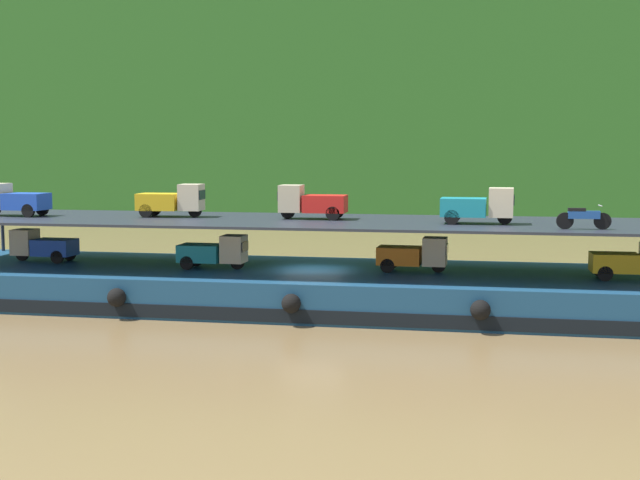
% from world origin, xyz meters
% --- Properties ---
extents(ground_plane, '(400.00, 400.00, 0.00)m').
position_xyz_m(ground_plane, '(0.00, 0.00, 0.00)').
color(ground_plane, brown).
extents(cargo_barge, '(33.22, 8.30, 1.50)m').
position_xyz_m(cargo_barge, '(0.00, -0.03, 0.75)').
color(cargo_barge, navy).
rests_on(cargo_barge, ground).
extents(cargo_rack, '(31.62, 6.94, 2.00)m').
position_xyz_m(cargo_rack, '(0.00, 0.00, 3.44)').
color(cargo_rack, '#232833').
rests_on(cargo_rack, cargo_barge).
extents(mini_truck_lower_stern, '(2.76, 1.23, 1.38)m').
position_xyz_m(mini_truck_lower_stern, '(-11.95, 0.25, 2.19)').
color(mini_truck_lower_stern, '#1E47B7').
rests_on(mini_truck_lower_stern, cargo_barge).
extents(mini_truck_lower_aft, '(2.76, 1.24, 1.38)m').
position_xyz_m(mini_truck_lower_aft, '(-3.98, -0.54, 2.19)').
color(mini_truck_lower_aft, teal).
rests_on(mini_truck_lower_aft, cargo_barge).
extents(mini_truck_lower_mid, '(2.78, 1.28, 1.38)m').
position_xyz_m(mini_truck_lower_mid, '(4.03, 0.12, 2.19)').
color(mini_truck_lower_mid, orange).
rests_on(mini_truck_lower_mid, cargo_barge).
extents(mini_truck_lower_fore, '(2.76, 1.24, 1.38)m').
position_xyz_m(mini_truck_lower_fore, '(12.10, -0.45, 2.19)').
color(mini_truck_lower_fore, gold).
rests_on(mini_truck_lower_fore, cargo_barge).
extents(mini_truck_upper_stern, '(2.78, 1.28, 1.38)m').
position_xyz_m(mini_truck_upper_stern, '(-12.85, -0.33, 4.19)').
color(mini_truck_upper_stern, '#1E47B7').
rests_on(mini_truck_upper_stern, cargo_rack).
extents(mini_truck_upper_mid, '(2.78, 1.27, 1.38)m').
position_xyz_m(mini_truck_upper_mid, '(-6.11, 0.46, 4.19)').
color(mini_truck_upper_mid, gold).
rests_on(mini_truck_upper_mid, cargo_rack).
extents(mini_truck_upper_fore, '(2.74, 1.21, 1.38)m').
position_xyz_m(mini_truck_upper_fore, '(-0.15, 0.44, 4.19)').
color(mini_truck_upper_fore, red).
rests_on(mini_truck_upper_fore, cargo_rack).
extents(mini_truck_upper_bow, '(2.77, 1.26, 1.38)m').
position_xyz_m(mini_truck_upper_bow, '(6.51, -0.56, 4.19)').
color(mini_truck_upper_bow, teal).
rests_on(mini_truck_upper_bow, cargo_rack).
extents(motorcycle_upper_port, '(1.90, 0.55, 0.87)m').
position_xyz_m(motorcycle_upper_port, '(10.17, -2.08, 3.93)').
color(motorcycle_upper_port, black).
rests_on(motorcycle_upper_port, cargo_rack).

